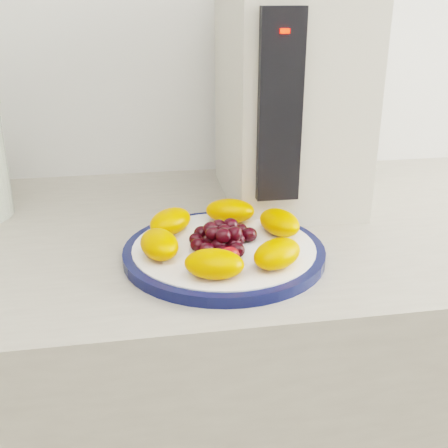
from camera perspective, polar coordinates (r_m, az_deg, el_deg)
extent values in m
cylinder|color=#0C133E|center=(0.77, 0.00, -2.91)|extent=(0.28, 0.28, 0.01)
cylinder|color=white|center=(0.77, 0.00, -2.84)|extent=(0.25, 0.25, 0.02)
cube|color=beige|center=(0.97, 6.54, 13.04)|extent=(0.21, 0.30, 0.37)
cube|color=black|center=(0.82, 5.68, 11.64)|extent=(0.06, 0.02, 0.27)
cube|color=#FF0C05|center=(0.79, 6.19, 18.92)|extent=(0.01, 0.01, 0.01)
ellipsoid|color=orange|center=(0.81, 5.66, 0.16)|extent=(0.07, 0.09, 0.04)
ellipsoid|color=orange|center=(0.85, 0.63, 1.36)|extent=(0.08, 0.07, 0.04)
ellipsoid|color=orange|center=(0.81, -5.46, 0.27)|extent=(0.08, 0.09, 0.04)
ellipsoid|color=orange|center=(0.74, -6.59, -2.05)|extent=(0.06, 0.08, 0.04)
ellipsoid|color=orange|center=(0.68, -1.01, -4.07)|extent=(0.08, 0.07, 0.04)
ellipsoid|color=orange|center=(0.71, 5.43, -3.02)|extent=(0.09, 0.08, 0.04)
ellipsoid|color=black|center=(0.77, 0.00, -1.57)|extent=(0.02, 0.02, 0.02)
ellipsoid|color=black|center=(0.77, 1.46, -1.56)|extent=(0.02, 0.02, 0.02)
ellipsoid|color=black|center=(0.78, 0.50, -1.08)|extent=(0.02, 0.02, 0.02)
ellipsoid|color=black|center=(0.78, -0.94, -1.14)|extent=(0.02, 0.02, 0.02)
ellipsoid|color=black|center=(0.76, -1.47, -1.72)|extent=(0.02, 0.02, 0.02)
ellipsoid|color=black|center=(0.75, -0.53, -2.16)|extent=(0.02, 0.02, 0.02)
ellipsoid|color=black|center=(0.75, 0.97, -2.05)|extent=(0.02, 0.02, 0.02)
ellipsoid|color=black|center=(0.78, 2.58, -1.09)|extent=(0.02, 0.02, 0.02)
ellipsoid|color=black|center=(0.80, 1.61, -0.64)|extent=(0.02, 0.02, 0.02)
ellipsoid|color=black|center=(0.80, 0.25, -0.44)|extent=(0.02, 0.02, 0.02)
ellipsoid|color=black|center=(0.80, -1.17, -0.59)|extent=(0.02, 0.02, 0.02)
ellipsoid|color=black|center=(0.79, -2.31, -0.93)|extent=(0.02, 0.02, 0.02)
ellipsoid|color=black|center=(0.77, -2.88, -1.56)|extent=(0.02, 0.02, 0.02)
ellipsoid|color=black|center=(0.75, -2.68, -2.13)|extent=(0.02, 0.02, 0.02)
ellipsoid|color=black|center=(0.74, -1.74, -2.61)|extent=(0.02, 0.02, 0.02)
ellipsoid|color=black|center=(0.73, -0.27, -2.90)|extent=(0.02, 0.02, 0.02)
ellipsoid|color=black|center=(0.73, 1.27, -2.68)|extent=(0.02, 0.02, 0.02)
ellipsoid|color=black|center=(0.76, 0.00, -0.66)|extent=(0.02, 0.02, 0.02)
ellipsoid|color=black|center=(0.78, 0.67, -0.15)|extent=(0.02, 0.02, 0.02)
ellipsoid|color=black|center=(0.78, -0.54, -0.16)|extent=(0.02, 0.02, 0.02)
ellipsoid|color=black|center=(0.77, -1.36, -0.49)|extent=(0.02, 0.02, 0.02)
ellipsoid|color=black|center=(0.75, -1.17, -0.98)|extent=(0.02, 0.02, 0.02)
ellipsoid|color=black|center=(0.74, -0.08, -1.20)|extent=(0.02, 0.02, 0.02)
ellipsoid|color=black|center=(0.75, 1.08, -1.01)|extent=(0.02, 0.02, 0.02)
ellipsoid|color=red|center=(0.71, -1.63, -3.65)|extent=(0.03, 0.03, 0.02)
ellipsoid|color=red|center=(0.72, 0.49, -3.26)|extent=(0.04, 0.04, 0.02)
ellipsoid|color=red|center=(0.69, -0.29, -4.42)|extent=(0.04, 0.04, 0.02)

